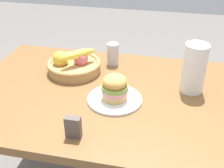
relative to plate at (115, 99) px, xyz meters
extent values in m
cube|color=brown|center=(-0.04, 0.06, -0.03)|extent=(1.40, 0.90, 0.04)
cylinder|color=brown|center=(-0.66, 0.43, -0.40)|extent=(0.07, 0.07, 0.71)
cylinder|color=brown|center=(0.58, 0.43, -0.40)|extent=(0.07, 0.07, 0.71)
cylinder|color=white|center=(0.00, 0.00, 0.00)|extent=(0.25, 0.25, 0.01)
cylinder|color=#DBAD60|center=(0.00, 0.00, 0.02)|extent=(0.11, 0.11, 0.03)
cylinder|color=pink|center=(0.00, 0.00, 0.05)|extent=(0.12, 0.12, 0.02)
cylinder|color=#84A84C|center=(0.00, 0.00, 0.07)|extent=(0.12, 0.12, 0.02)
ellipsoid|color=#DF9F4D|center=(0.00, 0.00, 0.09)|extent=(0.11, 0.11, 0.07)
cylinder|color=silver|center=(-0.09, 0.36, 0.05)|extent=(0.07, 0.07, 0.12)
cylinder|color=silver|center=(-0.09, 0.36, 0.12)|extent=(0.06, 0.06, 0.00)
cylinder|color=tan|center=(-0.27, 0.23, 0.02)|extent=(0.28, 0.28, 0.05)
torus|color=tan|center=(-0.27, 0.23, 0.04)|extent=(0.29, 0.29, 0.02)
sphere|color=#D16066|center=(-0.23, 0.24, 0.07)|extent=(0.08, 0.08, 0.08)
sphere|color=gold|center=(-0.34, 0.21, 0.07)|extent=(0.08, 0.08, 0.08)
ellipsoid|color=yellow|center=(-0.24, 0.22, 0.10)|extent=(0.18, 0.19, 0.05)
cylinder|color=white|center=(0.34, 0.16, 0.11)|extent=(0.11, 0.11, 0.24)
cube|color=#594C47|center=(-0.10, -0.27, 0.04)|extent=(0.06, 0.03, 0.09)
camera|label=1|loc=(0.22, -1.05, 0.72)|focal=45.10mm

